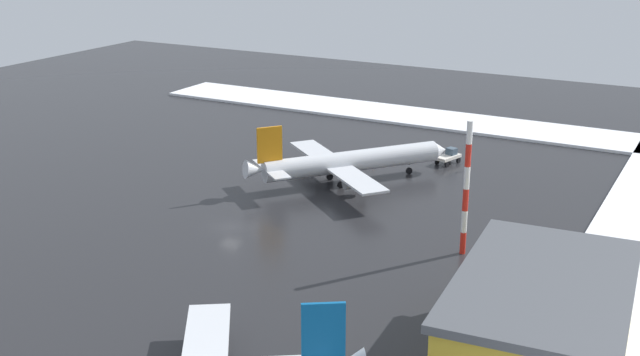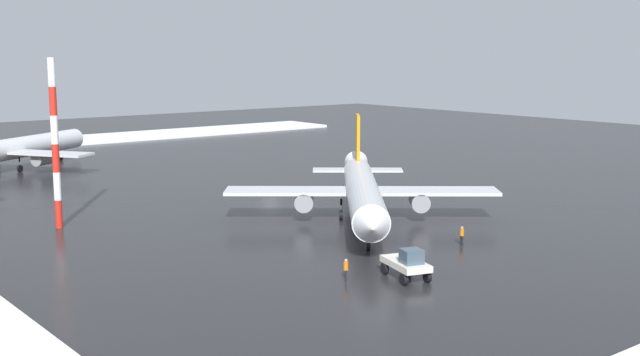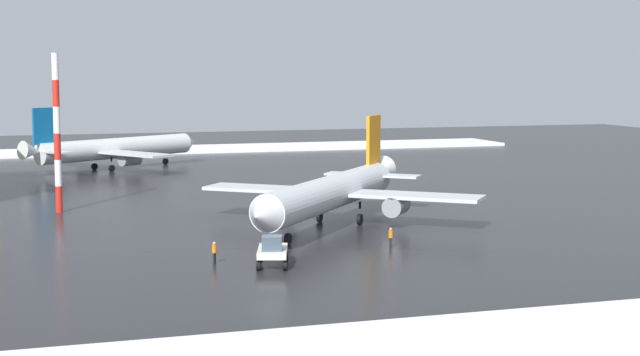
# 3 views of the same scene
# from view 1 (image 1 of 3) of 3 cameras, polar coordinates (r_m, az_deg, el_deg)

# --- Properties ---
(ground_plane) EXTENTS (240.00, 240.00, 0.00)m
(ground_plane) POSITION_cam_1_polar(r_m,az_deg,el_deg) (106.94, -6.42, -3.47)
(ground_plane) COLOR #232326
(snow_bank_far) EXTENTS (152.00, 16.00, 0.53)m
(snow_bank_far) POSITION_cam_1_polar(r_m,az_deg,el_deg) (90.38, 21.01, -8.74)
(snow_bank_far) COLOR white
(snow_bank_far) RESTS_ON ground_plane
(snow_bank_right) EXTENTS (14.00, 116.00, 0.53)m
(snow_bank_right) POSITION_cam_1_polar(r_m,az_deg,el_deg) (163.59, 7.03, 4.33)
(snow_bank_right) COLOR white
(snow_bank_right) RESTS_ON ground_plane
(airplane_far_rear) EXTENTS (28.30, 25.61, 10.10)m
(airplane_far_rear) POSITION_cam_1_polar(r_m,az_deg,el_deg) (122.61, 1.96, 1.17)
(airplane_far_rear) COLOR silver
(airplane_far_rear) RESTS_ON ground_plane
(pushback_tug) EXTENTS (5.04, 3.44, 2.50)m
(pushback_tug) POSITION_cam_1_polar(r_m,az_deg,el_deg) (134.31, 9.15, 1.56)
(pushback_tug) COLOR silver
(pushback_tug) RESTS_ON ground_plane
(ground_crew_by_nose_gear) EXTENTS (0.36, 0.36, 1.71)m
(ground_crew_by_nose_gear) POSITION_cam_1_polar(r_m,az_deg,el_deg) (130.89, 10.41, 0.90)
(ground_crew_by_nose_gear) COLOR black
(ground_crew_by_nose_gear) RESTS_ON ground_plane
(ground_crew_near_tug) EXTENTS (0.36, 0.36, 1.71)m
(ground_crew_near_tug) POSITION_cam_1_polar(r_m,az_deg,el_deg) (134.27, 3.82, 1.62)
(ground_crew_near_tug) COLOR black
(ground_crew_near_tug) RESTS_ON ground_plane
(antenna_mast) EXTENTS (0.70, 0.70, 16.67)m
(antenna_mast) POSITION_cam_1_polar(r_m,az_deg,el_deg) (96.86, 10.35, -0.76)
(antenna_mast) COLOR red
(antenna_mast) RESTS_ON ground_plane
(cargo_hangar) EXTENTS (26.10, 16.92, 8.80)m
(cargo_hangar) POSITION_cam_1_polar(r_m,az_deg,el_deg) (76.03, 15.39, -9.88)
(cargo_hangar) COLOR gold
(cargo_hangar) RESTS_ON ground_plane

